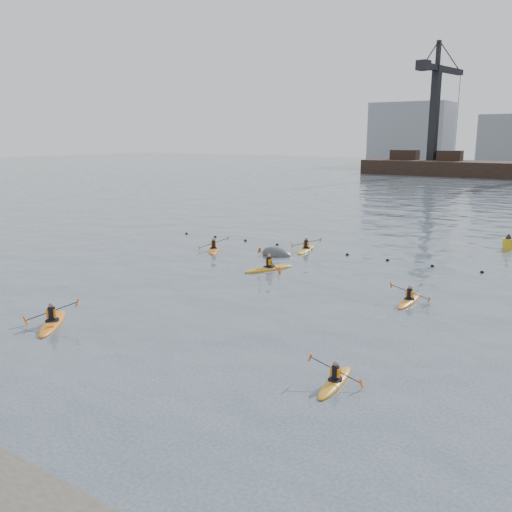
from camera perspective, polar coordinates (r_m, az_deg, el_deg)
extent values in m
plane|color=#3A4A54|center=(19.83, -13.07, -12.17)|extent=(400.00, 400.00, 0.00)
sphere|color=black|center=(46.80, -7.32, 2.33)|extent=(0.24, 0.24, 0.24)
sphere|color=black|center=(45.03, -4.31, 2.00)|extent=(0.24, 0.24, 0.24)
sphere|color=black|center=(43.34, -1.11, 1.62)|extent=(0.24, 0.24, 0.24)
sphere|color=black|center=(41.69, 2.25, 1.19)|extent=(0.24, 0.24, 0.24)
sphere|color=black|center=(40.12, 5.79, 0.68)|extent=(0.24, 0.24, 0.24)
sphere|color=black|center=(38.68, 9.59, 0.13)|extent=(0.24, 0.24, 0.24)
sphere|color=black|center=(37.47, 13.68, -0.45)|extent=(0.24, 0.24, 0.24)
sphere|color=black|center=(36.56, 18.07, -1.03)|extent=(0.24, 0.24, 0.24)
sphere|color=black|center=(35.98, 22.70, -1.60)|extent=(0.24, 0.24, 0.24)
cube|color=black|center=(129.02, 15.38, 10.23)|extent=(6.00, 3.00, 2.20)
cube|color=black|center=(126.16, 19.74, 9.91)|extent=(5.00, 3.00, 2.20)
cube|color=black|center=(127.25, 18.25, 14.05)|extent=(1.85, 1.85, 20.00)
cube|color=black|center=(130.38, 19.09, 18.09)|extent=(4.31, 17.93, 1.20)
cube|color=black|center=(122.38, 17.20, 18.63)|extent=(2.62, 2.94, 2.00)
cube|color=black|center=(128.35, 18.65, 19.62)|extent=(0.93, 0.93, 5.00)
cube|color=gray|center=(170.70, 16.01, 12.24)|extent=(22.00, 14.00, 18.00)
ellipsoid|color=orange|center=(25.86, -20.63, -6.67)|extent=(2.82, 3.20, 0.36)
cylinder|color=black|center=(25.81, -20.66, -6.36)|extent=(0.94, 0.94, 0.07)
cylinder|color=black|center=(25.72, -20.71, -5.70)|extent=(0.33, 0.33, 0.58)
cube|color=orange|center=(25.71, -20.72, -5.65)|extent=(0.47, 0.44, 0.38)
sphere|color=#8C6651|center=(25.61, -20.78, -4.87)|extent=(0.23, 0.23, 0.23)
cylinder|color=black|center=(25.69, -20.73, -5.47)|extent=(1.82, 1.52, 0.83)
cube|color=#D85914|center=(26.12, -23.09, -6.22)|extent=(0.23, 0.23, 0.38)
cube|color=#D85914|center=(25.30, -18.30, -4.67)|extent=(0.23, 0.23, 0.38)
ellipsoid|color=orange|center=(18.96, 8.32, -13.05)|extent=(0.88, 2.92, 0.29)
cylinder|color=black|center=(18.91, 8.33, -12.73)|extent=(0.59, 0.59, 0.05)
cylinder|color=black|center=(18.80, 8.35, -12.03)|extent=(0.27, 0.27, 0.47)
cube|color=orange|center=(18.80, 8.35, -11.98)|extent=(0.34, 0.23, 0.31)
sphere|color=#8C6651|center=(18.68, 8.38, -11.15)|extent=(0.19, 0.19, 0.19)
cylinder|color=black|center=(18.77, 8.36, -11.78)|extent=(1.88, 0.23, 0.63)
cube|color=#D85914|center=(18.95, 5.73, -10.55)|extent=(0.15, 0.14, 0.30)
cube|color=#D85914|center=(18.63, 11.06, -13.01)|extent=(0.15, 0.14, 0.30)
ellipsoid|color=orange|center=(39.79, -4.48, 0.63)|extent=(2.48, 3.06, 0.33)
cylinder|color=black|center=(39.77, -4.48, 0.82)|extent=(0.87, 0.87, 0.06)
cylinder|color=black|center=(39.71, -4.49, 1.23)|extent=(0.31, 0.31, 0.54)
cube|color=orange|center=(39.71, -4.49, 1.26)|extent=(0.43, 0.40, 0.35)
sphere|color=#8C6651|center=(39.64, -4.49, 1.74)|extent=(0.22, 0.22, 0.22)
cylinder|color=black|center=(39.69, -4.49, 1.37)|extent=(1.77, 1.30, 0.76)
cube|color=#D85914|center=(39.81, -5.99, 0.89)|extent=(0.21, 0.21, 0.35)
cube|color=#D85914|center=(39.60, -2.97, 1.86)|extent=(0.21, 0.21, 0.35)
ellipsoid|color=orange|center=(33.99, 1.37, -1.37)|extent=(2.12, 3.54, 0.36)
cylinder|color=black|center=(33.95, 1.38, -1.14)|extent=(0.88, 0.88, 0.07)
cylinder|color=black|center=(33.88, 1.38, -0.62)|extent=(0.33, 0.33, 0.58)
cube|color=orange|center=(33.88, 1.38, -0.59)|extent=(0.47, 0.39, 0.38)
sphere|color=#8C6651|center=(33.80, 1.38, 0.02)|extent=(0.23, 0.23, 0.23)
cylinder|color=black|center=(33.86, 1.38, -0.44)|extent=(2.10, 0.97, 0.97)
cube|color=#D85914|center=(34.70, 0.35, 0.61)|extent=(0.24, 0.22, 0.37)
cube|color=#D85914|center=(33.04, 2.46, -1.54)|extent=(0.24, 0.22, 0.37)
ellipsoid|color=orange|center=(28.48, 15.81, -4.60)|extent=(0.67, 3.09, 0.31)
cylinder|color=black|center=(28.45, 15.83, -4.36)|extent=(0.59, 0.59, 0.06)
cylinder|color=black|center=(28.37, 15.86, -3.84)|extent=(0.29, 0.29, 0.50)
cube|color=orange|center=(28.37, 15.86, -3.80)|extent=(0.35, 0.22, 0.33)
sphere|color=#8C6651|center=(28.28, 15.90, -3.19)|extent=(0.20, 0.20, 0.20)
cylinder|color=black|center=(28.35, 15.87, -3.65)|extent=(2.07, 0.07, 0.53)
cube|color=#D85914|center=(28.16, 17.75, -4.37)|extent=(0.12, 0.14, 0.33)
cube|color=#D85914|center=(28.57, 14.02, -2.95)|extent=(0.12, 0.14, 0.33)
ellipsoid|color=gold|center=(39.86, 5.30, 0.64)|extent=(1.32, 3.49, 0.34)
cylinder|color=black|center=(39.83, 5.30, 0.83)|extent=(0.75, 0.75, 0.06)
cylinder|color=black|center=(39.78, 5.31, 1.26)|extent=(0.32, 0.32, 0.56)
cube|color=orange|center=(39.77, 5.31, 1.29)|extent=(0.42, 0.30, 0.36)
sphere|color=#8C6651|center=(39.71, 5.32, 1.79)|extent=(0.22, 0.22, 0.22)
cylinder|color=black|center=(39.76, 5.31, 1.41)|extent=(2.23, 0.47, 0.71)
cube|color=#D85914|center=(40.15, 3.82, 1.09)|extent=(0.18, 0.18, 0.36)
cube|color=#D85914|center=(39.39, 6.83, 1.73)|extent=(0.18, 0.18, 0.36)
ellipsoid|color=#37393C|center=(38.08, 2.30, 0.06)|extent=(2.73, 1.94, 1.59)
cylinder|color=gold|center=(44.25, 24.98, 1.06)|extent=(0.74, 0.74, 0.95)
cone|color=black|center=(44.13, 25.06, 1.93)|extent=(0.47, 0.47, 0.37)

